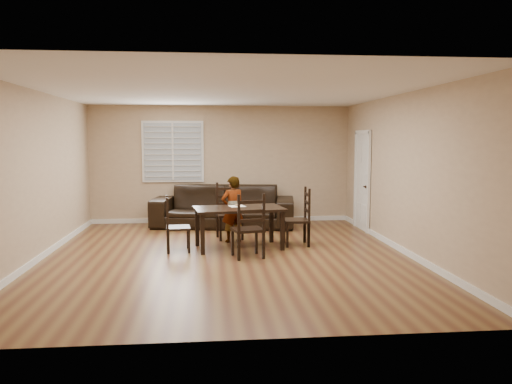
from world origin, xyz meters
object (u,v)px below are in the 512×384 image
Objects in this scene: dining_table at (239,212)px; chair_left at (171,227)px; chair_right at (303,219)px; child at (233,209)px; chair_far at (250,229)px; donut at (238,205)px; chair_near at (228,213)px; sofa at (223,206)px.

dining_table is 1.20m from chair_left.
child is (-1.27, 0.41, 0.14)m from chair_right.
donut is (-0.14, 1.00, 0.27)m from chair_far.
chair_far is at bearing -89.42° from dining_table.
donut is (0.08, -0.38, 0.13)m from child.
chair_far is 0.86× the size of child.
dining_table is at bearing -81.57° from chair_right.
chair_far is at bearing 77.31° from child.
chair_near is 1.55m from chair_left.
chair_left reaches higher than sofa.
chair_right is 11.17× the size of donut.
chair_near reaches higher than sofa.
chair_near is 0.87m from donut.
chair_near is 11.48× the size of donut.
chair_near is at bearing -121.28° from chair_right.
chair_far is 0.34× the size of sofa.
chair_right is 2.54m from sofa.
child reaches higher than dining_table.
chair_left is at bearing -81.21° from chair_right.
chair_right is at bearing -87.74° from chair_left.
chair_far is at bearing -122.37° from chair_left.
dining_table is at bearing -76.34° from sofa.
sofa is (-0.33, 3.11, -0.03)m from chair_far.
sofa is at bearing -145.77° from chair_right.
chair_near is at bearing 99.53° from donut.
dining_table is 1.74× the size of chair_left.
chair_far is at bearing -89.06° from chair_near.
chair_near is at bearing -78.79° from sofa.
donut is at bearing -94.37° from chair_far.
chair_left is 0.31× the size of sofa.
child is 13.13× the size of donut.
chair_far reaches higher than chair_left.
dining_table is 0.85m from chair_far.
dining_table is 0.54× the size of sofa.
chair_left is 2.38m from chair_right.
chair_near is at bearing -46.95° from chair_left.
chair_near reaches higher than chair_left.
dining_table is 1.53× the size of chair_near.
chair_far is 1.11× the size of chair_left.
child is 0.40× the size of sofa.
donut is (0.14, -0.82, 0.26)m from chair_near.
chair_near is 1.03× the size of chair_right.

